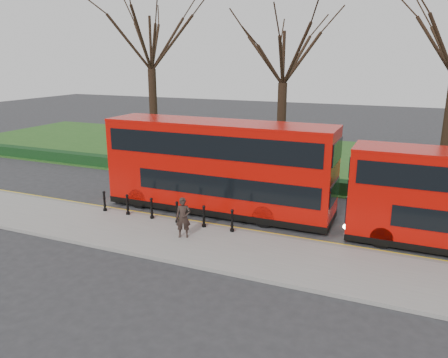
% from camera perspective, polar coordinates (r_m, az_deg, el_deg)
% --- Properties ---
extents(ground, '(120.00, 120.00, 0.00)m').
position_cam_1_polar(ground, '(22.23, -5.05, -4.77)').
color(ground, '#28282B').
rests_on(ground, ground).
extents(pavement, '(60.00, 4.00, 0.15)m').
position_cam_1_polar(pavement, '(19.81, -9.19, -7.28)').
color(pavement, gray).
rests_on(pavement, ground).
extents(kerb, '(60.00, 0.25, 0.16)m').
position_cam_1_polar(kerb, '(21.39, -6.33, -5.42)').
color(kerb, slate).
rests_on(kerb, ground).
extents(grass_verge, '(60.00, 18.00, 0.06)m').
position_cam_1_polar(grass_verge, '(35.61, 6.44, 2.98)').
color(grass_verge, '#25501A').
rests_on(grass_verge, ground).
extents(hedge, '(60.00, 0.90, 0.80)m').
position_cam_1_polar(hedge, '(27.99, 1.52, 0.41)').
color(hedge, black).
rests_on(hedge, ground).
extents(yellow_line_outer, '(60.00, 0.10, 0.01)m').
position_cam_1_polar(yellow_line_outer, '(21.66, -5.93, -5.34)').
color(yellow_line_outer, yellow).
rests_on(yellow_line_outer, ground).
extents(yellow_line_inner, '(60.00, 0.10, 0.01)m').
position_cam_1_polar(yellow_line_inner, '(21.82, -5.67, -5.17)').
color(yellow_line_inner, yellow).
rests_on(yellow_line_inner, ground).
extents(tree_left, '(8.07, 8.07, 12.61)m').
position_cam_1_polar(tree_left, '(33.59, -9.61, 17.84)').
color(tree_left, black).
rests_on(tree_left, ground).
extents(tree_mid, '(7.13, 7.13, 11.14)m').
position_cam_1_polar(tree_mid, '(29.42, 7.82, 16.17)').
color(tree_mid, black).
rests_on(tree_mid, ground).
extents(bollard_row, '(7.18, 0.15, 1.00)m').
position_cam_1_polar(bollard_row, '(21.11, -7.81, -4.10)').
color(bollard_row, black).
rests_on(bollard_row, pavement).
extents(bus_lead, '(11.71, 2.69, 4.66)m').
position_cam_1_polar(bus_lead, '(22.09, -0.78, 1.53)').
color(bus_lead, '#B50B04').
rests_on(bus_lead, ground).
extents(pedestrian, '(0.77, 0.66, 1.78)m').
position_cam_1_polar(pedestrian, '(18.97, -5.34, -5.05)').
color(pedestrian, '#2D211C').
rests_on(pedestrian, pavement).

